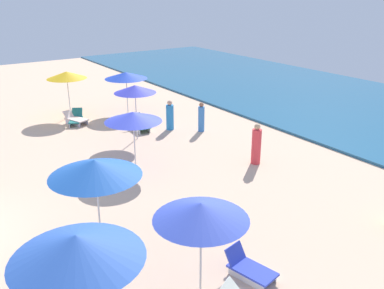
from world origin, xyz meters
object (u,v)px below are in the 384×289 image
Objects in this scene: lounge_chair_7_0 at (249,268)px; umbrella_7 at (201,211)px; beachgoer_1 at (201,118)px; beachgoer_6 at (256,145)px; lounge_chair_2_0 at (76,119)px; umbrella_2 at (67,75)px; umbrella_0 at (135,89)px; lounge_chair_0_0 at (139,125)px; umbrella_1 at (133,117)px; umbrella_6 at (95,168)px; lounge_chair_2_1 at (75,119)px; umbrella_3 at (126,75)px; umbrella_4 at (77,247)px; beachgoer_0 at (170,116)px.

umbrella_7 is at bearing 161.63° from lounge_chair_7_0.
beachgoer_6 is at bearing 13.65° from beachgoer_1.
umbrella_2 is at bearing 111.65° from lounge_chair_2_0.
umbrella_0 is 6.31m from beachgoer_6.
lounge_chair_0_0 is 3.19m from beachgoer_1.
beachgoer_6 is (2.42, 4.33, -1.35)m from umbrella_1.
umbrella_1 reaches higher than lounge_chair_2_0.
umbrella_7 is (3.00, 1.24, -0.26)m from umbrella_6.
umbrella_1 is 1.54× the size of lounge_chair_2_1.
umbrella_3 is 1.74× the size of lounge_chair_7_0.
umbrella_1 is at bearing 147.20° from umbrella_4.
lounge_chair_2_1 is 1.02× the size of beachgoer_1.
lounge_chair_2_1 is (-7.04, 0.01, -1.88)m from umbrella_1.
lounge_chair_2_0 is 0.52× the size of umbrella_4.
lounge_chair_2_1 is 10.42m from beachgoer_6.
lounge_chair_0_0 is at bearing -76.09° from beachgoer_6.
umbrella_3 is 1.40× the size of beachgoer_6.
lounge_chair_2_1 is at bearing -147.67° from lounge_chair_2_0.
umbrella_0 is at bearing 64.71° from lounge_chair_7_0.
beachgoer_1 is (-10.06, 5.66, 0.46)m from lounge_chair_7_0.
lounge_chair_2_0 is at bearing 163.43° from umbrella_6.
lounge_chair_0_0 is 12.37m from lounge_chair_7_0.
beachgoer_6 is (6.59, 1.97, 0.52)m from lounge_chair_0_0.
lounge_chair_7_0 is (7.80, -0.78, -1.91)m from umbrella_1.
umbrella_7 is 1.76× the size of lounge_chair_7_0.
lounge_chair_7_0 is 0.81× the size of beachgoer_6.
lounge_chair_2_1 is at bearing 179.93° from umbrella_1.
beachgoer_6 reaches higher than beachgoer_1.
umbrella_1 is at bearing -1.71° from umbrella_2.
umbrella_1 reaches higher than beachgoer_1.
umbrella_0 is 1.07× the size of umbrella_7.
umbrella_0 is 1.53× the size of beachgoer_6.
lounge_chair_2_1 is at bearing 171.50° from umbrella_7.
beachgoer_1 reaches higher than lounge_chair_2_1.
umbrella_2 is at bearing 60.59° from lounge_chair_2_1.
lounge_chair_2_1 is 3.83m from umbrella_3.
lounge_chair_0_0 is 1.00× the size of lounge_chair_7_0.
beachgoer_0 is at bearing 33.94° from umbrella_2.
umbrella_6 is 8.25m from beachgoer_6.
umbrella_3 is (-0.40, 3.25, 1.93)m from lounge_chair_2_0.
umbrella_7 is (10.72, -3.84, -0.20)m from umbrella_0.
umbrella_0 is at bearing 148.40° from umbrella_4.
lounge_chair_2_0 is 10.40m from beachgoer_6.
umbrella_1 is 5.57m from beachgoer_1.
beachgoer_1 is 4.71m from beachgoer_6.
lounge_chair_2_0 is 0.85× the size of beachgoer_6.
lounge_chair_0_0 is at bearing -16.13° from umbrella_3.
umbrella_2 is at bearing 164.38° from umbrella_6.
umbrella_0 is 1.03× the size of umbrella_2.
umbrella_2 is at bearing 178.29° from umbrella_1.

